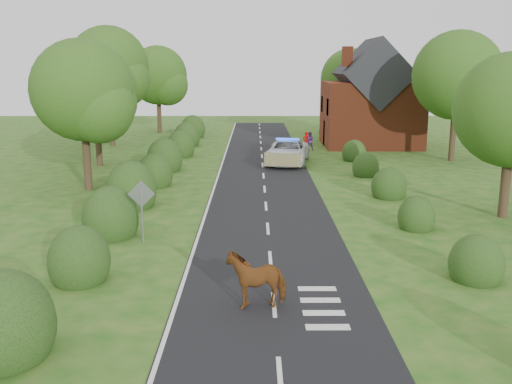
{
  "coord_description": "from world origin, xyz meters",
  "views": [
    {
      "loc": [
        -0.57,
        -19.67,
        6.92
      ],
      "look_at": [
        -0.51,
        5.51,
        1.3
      ],
      "focal_mm": 40.0,
      "sensor_mm": 36.0,
      "label": 1
    }
  ],
  "objects_px": {
    "police_van": "(287,152)",
    "pedestrian_red": "(306,141)",
    "cow": "(257,282)",
    "pedestrian_purple": "(309,141)",
    "road_sign": "(142,203)"
  },
  "relations": [
    {
      "from": "road_sign",
      "to": "cow",
      "type": "height_order",
      "value": "road_sign"
    },
    {
      "from": "police_van",
      "to": "pedestrian_red",
      "type": "relative_size",
      "value": 4.16
    },
    {
      "from": "road_sign",
      "to": "pedestrian_red",
      "type": "relative_size",
      "value": 1.64
    },
    {
      "from": "police_van",
      "to": "pedestrian_purple",
      "type": "distance_m",
      "value": 6.77
    },
    {
      "from": "pedestrian_purple",
      "to": "pedestrian_red",
      "type": "bearing_deg",
      "value": 11.48
    },
    {
      "from": "cow",
      "to": "pedestrian_purple",
      "type": "bearing_deg",
      "value": 158.98
    },
    {
      "from": "cow",
      "to": "police_van",
      "type": "bearing_deg",
      "value": 161.87
    },
    {
      "from": "road_sign",
      "to": "cow",
      "type": "distance_m",
      "value": 7.49
    },
    {
      "from": "road_sign",
      "to": "pedestrian_purple",
      "type": "bearing_deg",
      "value": 70.38
    },
    {
      "from": "cow",
      "to": "pedestrian_purple",
      "type": "distance_m",
      "value": 31.44
    },
    {
      "from": "cow",
      "to": "pedestrian_red",
      "type": "distance_m",
      "value": 31.35
    },
    {
      "from": "road_sign",
      "to": "police_van",
      "type": "height_order",
      "value": "road_sign"
    },
    {
      "from": "pedestrian_red",
      "to": "pedestrian_purple",
      "type": "distance_m",
      "value": 0.29
    },
    {
      "from": "road_sign",
      "to": "cow",
      "type": "relative_size",
      "value": 1.29
    },
    {
      "from": "road_sign",
      "to": "pedestrian_purple",
      "type": "xyz_separation_m",
      "value": [
        8.98,
        25.2,
        -0.87
      ]
    }
  ]
}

